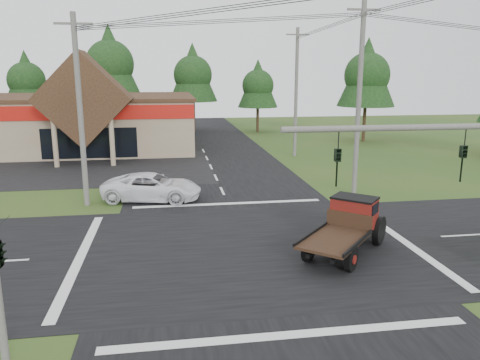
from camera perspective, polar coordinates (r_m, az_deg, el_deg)
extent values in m
plane|color=#274A1A|center=(20.39, 1.07, -8.28)|extent=(120.00, 120.00, 0.00)
cube|color=black|center=(20.39, 1.07, -8.25)|extent=(12.00, 120.00, 0.02)
cube|color=black|center=(20.39, 1.07, -8.24)|extent=(120.00, 12.00, 0.02)
cube|color=black|center=(39.92, -24.15, 1.15)|extent=(28.00, 14.00, 0.02)
cube|color=gray|center=(50.61, -23.39, 6.34)|extent=(30.00, 15.00, 5.00)
cube|color=#391F17|center=(50.43, -23.65, 9.21)|extent=(30.40, 15.40, 0.30)
cube|color=maroon|center=(43.24, -26.04, 7.28)|extent=(30.00, 0.12, 1.20)
cube|color=#391F17|center=(40.85, -18.45, 9.36)|extent=(7.78, 4.00, 7.78)
cylinder|color=gray|center=(39.93, -21.63, 4.28)|extent=(0.40, 0.40, 4.00)
cylinder|color=gray|center=(39.17, -15.33, 4.58)|extent=(0.40, 0.40, 4.00)
cube|color=black|center=(42.18, -17.87, 4.29)|extent=(8.00, 0.08, 2.60)
cylinder|color=#595651|center=(13.17, 22.28, 5.99)|extent=(8.00, 0.16, 0.16)
imported|color=black|center=(13.85, 25.49, 1.79)|extent=(0.16, 0.20, 1.00)
imported|color=black|center=(12.24, 11.77, 1.48)|extent=(0.16, 0.20, 1.00)
cylinder|color=#595651|center=(27.24, -18.90, 7.76)|extent=(0.30, 0.30, 10.50)
cube|color=#595651|center=(27.27, -19.64, 17.52)|extent=(2.00, 0.12, 0.12)
cylinder|color=#595651|center=(29.05, 14.29, 9.32)|extent=(0.30, 0.30, 11.50)
cube|color=#595651|center=(29.22, 14.88, 19.45)|extent=(2.00, 0.12, 0.12)
cylinder|color=#595651|center=(42.30, 6.85, 10.42)|extent=(0.30, 0.30, 11.20)
cube|color=#595651|center=(42.38, 7.04, 17.19)|extent=(2.00, 0.12, 0.12)
cylinder|color=#332316|center=(63.26, -24.18, 6.69)|extent=(0.36, 0.36, 3.50)
cone|color=black|center=(63.01, -24.61, 11.25)|extent=(5.60, 5.60, 6.60)
sphere|color=black|center=(63.01, -24.59, 10.98)|extent=(4.40, 4.40, 4.40)
cylinder|color=#332316|center=(60.33, -15.22, 7.62)|extent=(0.36, 0.36, 4.55)
cone|color=black|center=(60.13, -15.60, 13.86)|extent=(7.28, 7.28, 8.58)
sphere|color=black|center=(60.13, -15.58, 13.49)|extent=(5.72, 5.72, 5.72)
cylinder|color=#332316|center=(61.07, -5.66, 7.74)|extent=(0.36, 0.36, 3.85)
cone|color=black|center=(60.82, -5.78, 12.95)|extent=(6.16, 6.16, 7.26)
sphere|color=black|center=(60.82, -5.77, 12.64)|extent=(4.84, 4.84, 4.84)
cylinder|color=#332316|center=(60.08, 2.16, 7.37)|extent=(0.36, 0.36, 3.15)
cone|color=black|center=(59.81, 2.20, 11.71)|extent=(5.04, 5.04, 5.94)
sphere|color=black|center=(59.82, 2.19, 11.45)|extent=(3.96, 3.96, 3.96)
cylinder|color=#332316|center=(53.44, 14.89, 6.64)|extent=(0.36, 0.36, 3.85)
cone|color=black|center=(53.16, 15.24, 12.59)|extent=(6.16, 6.16, 7.26)
sphere|color=black|center=(53.16, 15.22, 12.24)|extent=(4.84, 4.84, 4.84)
imported|color=white|center=(28.09, -10.67, -0.84)|extent=(6.17, 3.75, 1.60)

